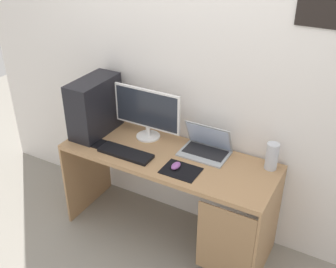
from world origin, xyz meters
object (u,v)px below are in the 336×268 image
at_px(speaker, 272,156).
at_px(cell_phone, 100,144).
at_px(keyboard, 126,153).
at_px(mouse_left, 176,166).
at_px(pc_tower, 95,106).
at_px(laptop, 206,147).
at_px(monitor, 147,112).

distance_m(speaker, cell_phone, 1.29).
xyz_separation_m(keyboard, cell_phone, (-0.25, 0.02, -0.01)).
bearing_deg(mouse_left, cell_phone, -179.94).
bearing_deg(pc_tower, laptop, 8.50).
height_order(monitor, keyboard, monitor).
bearing_deg(cell_phone, keyboard, -4.35).
bearing_deg(speaker, keyboard, -160.81).
bearing_deg(cell_phone, laptop, 20.94).
bearing_deg(keyboard, pc_tower, 156.29).
relative_size(keyboard, cell_phone, 3.23).
xyz_separation_m(monitor, cell_phone, (-0.26, -0.28, -0.22)).
bearing_deg(keyboard, laptop, 31.48).
xyz_separation_m(monitor, laptop, (0.50, 0.02, -0.18)).
xyz_separation_m(laptop, keyboard, (-0.51, -0.31, -0.03)).
xyz_separation_m(pc_tower, speaker, (1.39, 0.17, -0.13)).
distance_m(pc_tower, laptop, 0.93).
height_order(pc_tower, laptop, pc_tower).
height_order(monitor, mouse_left, monitor).
bearing_deg(pc_tower, cell_phone, -47.08).
height_order(laptop, keyboard, laptop).
xyz_separation_m(pc_tower, keyboard, (0.40, -0.18, -0.21)).
bearing_deg(laptop, speaker, 3.98).
height_order(pc_tower, mouse_left, pc_tower).
relative_size(pc_tower, cell_phone, 3.53).
bearing_deg(monitor, keyboard, -92.05).
xyz_separation_m(speaker, keyboard, (-0.99, -0.34, -0.09)).
bearing_deg(cell_phone, pc_tower, 132.92).
height_order(pc_tower, monitor, pc_tower).
height_order(laptop, speaker, laptop).
height_order(monitor, speaker, monitor).
height_order(monitor, cell_phone, monitor).
xyz_separation_m(monitor, mouse_left, (0.40, -0.28, -0.20)).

